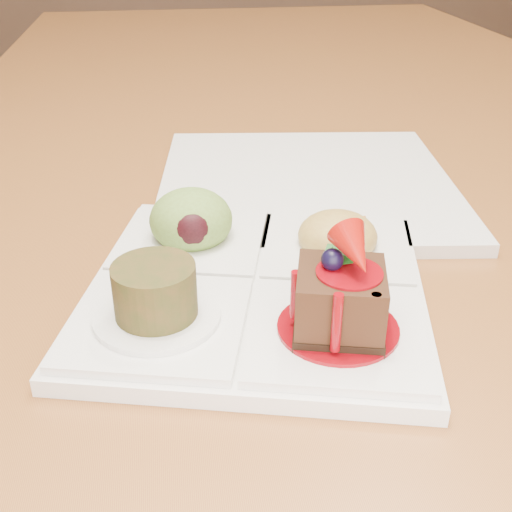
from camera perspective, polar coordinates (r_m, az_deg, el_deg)
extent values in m
plane|color=#543618|center=(1.34, 3.85, -19.12)|extent=(6.00, 6.00, 0.00)
cube|color=brown|center=(0.93, 5.35, 12.22)|extent=(1.00, 1.80, 0.04)
cylinder|color=brown|center=(1.84, -14.88, 7.66)|extent=(0.06, 0.06, 0.71)
cylinder|color=brown|center=(1.94, 12.14, 9.08)|extent=(0.06, 0.06, 0.71)
cube|color=white|center=(0.46, 0.00, -3.18)|extent=(0.28, 0.28, 0.01)
cube|color=white|center=(0.40, 7.25, -6.83)|extent=(0.13, 0.13, 0.01)
cube|color=white|center=(0.41, -8.73, -5.83)|extent=(0.13, 0.13, 0.01)
cube|color=white|center=(0.51, -5.70, 1.47)|extent=(0.13, 0.13, 0.01)
cube|color=white|center=(0.50, 7.19, 0.82)|extent=(0.13, 0.13, 0.01)
cylinder|color=#74040B|center=(0.40, 7.29, -6.34)|extent=(0.08, 0.08, 0.00)
cube|color=black|center=(0.40, 7.31, -6.07)|extent=(0.07, 0.07, 0.01)
cube|color=#361A0E|center=(0.39, 7.50, -3.57)|extent=(0.06, 0.06, 0.03)
cylinder|color=#74040B|center=(0.38, 7.67, -1.30)|extent=(0.04, 0.04, 0.00)
sphere|color=black|center=(0.38, 6.80, -0.31)|extent=(0.01, 0.01, 0.01)
cone|color=maroon|center=(0.37, 8.85, 0.41)|extent=(0.03, 0.04, 0.03)
cube|color=#124B13|center=(0.39, 7.70, 0.12)|extent=(0.01, 0.01, 0.01)
cube|color=#124B13|center=(0.39, 6.73, 0.19)|extent=(0.01, 0.02, 0.01)
cylinder|color=#74040B|center=(0.36, 7.19, -5.92)|extent=(0.01, 0.01, 0.04)
cylinder|color=#74040B|center=(0.37, 10.43, -5.59)|extent=(0.01, 0.01, 0.03)
cylinder|color=#74040B|center=(0.39, 3.50, -3.47)|extent=(0.01, 0.01, 0.03)
cylinder|color=white|center=(0.41, -8.78, -5.26)|extent=(0.08, 0.08, 0.00)
cylinder|color=#493015|center=(0.40, -8.98, -3.01)|extent=(0.05, 0.05, 0.03)
cylinder|color=#49230F|center=(0.40, -9.10, -1.66)|extent=(0.04, 0.04, 0.00)
ellipsoid|color=olive|center=(0.50, -5.80, 3.21)|extent=(0.06, 0.06, 0.05)
ellipsoid|color=black|center=(0.48, -5.67, 2.31)|extent=(0.03, 0.02, 0.03)
ellipsoid|color=#B49541|center=(0.50, 7.26, 1.77)|extent=(0.06, 0.06, 0.04)
cube|color=orange|center=(0.50, 8.88, 2.69)|extent=(0.02, 0.02, 0.01)
cube|color=#426E18|center=(0.50, 7.27, 3.03)|extent=(0.02, 0.02, 0.01)
cube|color=orange|center=(0.50, 5.77, 2.93)|extent=(0.02, 0.02, 0.01)
cube|color=#426E18|center=(0.49, 5.89, 2.10)|extent=(0.02, 0.02, 0.01)
cube|color=orange|center=(0.48, 7.36, 1.56)|extent=(0.02, 0.02, 0.01)
cube|color=#426E18|center=(0.49, 8.76, 1.95)|extent=(0.02, 0.02, 0.01)
cube|color=white|center=(0.63, 4.44, 6.37)|extent=(0.31, 0.31, 0.01)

